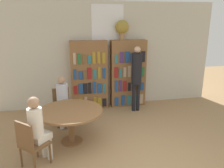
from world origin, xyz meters
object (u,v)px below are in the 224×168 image
Objects in this scene: bookshelf_right at (128,74)px; seated_reader_left at (63,99)px; flower_vase at (122,28)px; chair_near_camera at (30,142)px; seated_reader_right at (38,126)px; bookshelf_left at (89,75)px; librarian_standing at (137,73)px; reading_table at (70,115)px; chair_left_side at (62,104)px.

bookshelf_right is 2.18m from seated_reader_left.
chair_near_camera is (-2.20, -2.61, -1.80)m from flower_vase.
seated_reader_left is 1.45m from seated_reader_right.
bookshelf_right reaches higher than seated_reader_right.
chair_near_camera is at bearing -90.00° from seated_reader_right.
librarian_standing is (1.24, -0.50, 0.13)m from bookshelf_left.
reading_table is 2.33m from librarian_standing.
seated_reader_left is at bearing -124.34° from bookshelf_left.
chair_left_side is at bearing -154.77° from bookshelf_right.
librarian_standing is (0.30, -0.51, -1.18)m from flower_vase.
flower_vase is 0.62× the size of chair_left_side.
reading_table is at bearing -132.50° from bookshelf_right.
chair_left_side is 0.72× the size of seated_reader_left.
seated_reader_left is (0.03, -0.18, 0.21)m from chair_left_side.
flower_vase is 1.32m from librarian_standing.
flower_vase is 2.55m from seated_reader_left.
bookshelf_right is at bearing 90.24° from seated_reader_right.
bookshelf_right is 3.56× the size of flower_vase.
bookshelf_left is at bearing 108.25° from seated_reader_right.
bookshelf_right is 1.59× the size of seated_reader_left.
bookshelf_left is 2.93m from chair_near_camera.
bookshelf_left reaches higher than chair_left_side.
bookshelf_right is 0.53m from librarian_standing.
seated_reader_left is (-1.87, -1.08, -0.28)m from bookshelf_right.
chair_near_camera is (-1.25, -2.60, -0.48)m from bookshelf_left.
bookshelf_left reaches higher than reading_table.
flower_vase is (0.95, 0.00, 1.31)m from bookshelf_left.
flower_vase is 0.62× the size of chair_near_camera.
bookshelf_left is 1.07× the size of librarian_standing.
bookshelf_right is 2.22× the size of chair_left_side.
flower_vase is at bearing 178.64° from bookshelf_right.
chair_near_camera is at bearing -115.69° from bookshelf_left.
bookshelf_right is 1.07× the size of librarian_standing.
bookshelf_left is at bearing 72.89° from reading_table.
chair_near_camera and chair_left_side have the same top height.
seated_reader_right is at bearing -132.57° from bookshelf_right.
bookshelf_left is at bearing 107.13° from chair_near_camera.
reading_table is (-1.72, -1.87, -0.36)m from bookshelf_right.
chair_left_side reaches higher than reading_table.
seated_reader_left is at bearing 101.19° from reading_table.
bookshelf_left is 2.22× the size of chair_left_side.
seated_reader_left is 0.98× the size of seated_reader_right.
librarian_standing reaches higher than seated_reader_left.
bookshelf_left is 3.56× the size of flower_vase.
seated_reader_left reaches higher than reading_table.
chair_left_side is (-0.77, -0.90, -0.48)m from bookshelf_left.
flower_vase is at bearing 92.68° from chair_near_camera.
chair_left_side is at bearing -168.80° from librarian_standing.
flower_vase is at bearing 120.55° from librarian_standing.
chair_near_camera is 0.72× the size of seated_reader_left.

